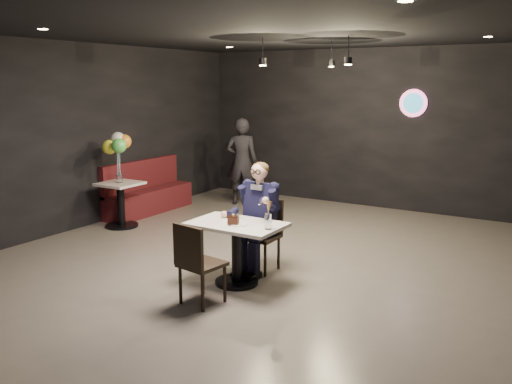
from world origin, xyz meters
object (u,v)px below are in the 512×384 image
Objects in this scene: main_table at (237,253)px; booth_bench at (149,187)px; seated_man at (261,216)px; chair_near at (202,262)px; chair_far at (260,236)px; balloon_vase at (120,178)px; side_table at (121,204)px; passerby at (242,162)px; sundae_glass at (268,221)px.

main_table is 4.02m from booth_bench.
seated_man is 3.76m from booth_bench.
seated_man is at bearing 98.33° from chair_near.
balloon_vase is (-3.08, 0.63, 0.37)m from chair_far.
booth_bench is 1.05m from side_table.
main_table is 1.20× the size of chair_far.
main_table is at bearing 98.81° from passerby.
seated_man reaches higher than chair_near.
main_table is at bearing -20.92° from side_table.
main_table is 4.35m from passerby.
side_table is 4.86× the size of balloon_vase.
chair_near is at bearing -90.00° from main_table.
chair_near is 0.48× the size of booth_bench.
main_table is 0.76× the size of seated_man.
main_table is 6.20× the size of sundae_glass.
passerby is at bearing 72.55° from side_table.
seated_man is (0.00, 0.55, 0.34)m from main_table.
booth_bench is at bearing 149.98° from sundae_glass.
chair_near reaches higher than balloon_vase.
booth_bench reaches higher than chair_far.
sundae_glass is at bearing -52.45° from chair_far.
chair_near is 0.64× the size of seated_man.
sundae_glass is 3.73m from balloon_vase.
chair_far is at bearing 127.55° from sundae_glass.
passerby is (0.78, 2.49, 0.02)m from balloon_vase.
seated_man reaches higher than booth_bench.
booth_bench reaches higher than main_table.
chair_near is at bearing -31.01° from side_table.
side_table is (-3.08, 0.63, -0.07)m from chair_far.
seated_man is at bearing 103.13° from passerby.
chair_far is at bearing 103.13° from passerby.
sundae_glass reaches higher than chair_far.
booth_bench reaches higher than side_table.
side_table is (-3.08, 0.63, -0.33)m from seated_man.
seated_man reaches higher than sundae_glass.
passerby is at bearing 126.58° from sundae_glass.
main_table is at bearing 98.33° from chair_near.
side_table is (-3.08, 1.85, -0.07)m from chair_near.
side_table is at bearing -73.30° from booth_bench.
passerby is at bearing 126.39° from chair_far.
sundae_glass is at bearing -52.45° from seated_man.
main_table is at bearing -90.00° from seated_man.
booth_bench is (-3.38, 2.18, 0.11)m from main_table.
chair_far is 3.16m from balloon_vase.
chair_far is 3.14m from side_table.
balloon_vase is (-3.08, 1.18, 0.45)m from main_table.
chair_near is 1.25m from seated_man.
main_table is 3.33m from balloon_vase.
main_table is 0.65m from seated_man.
passerby reaches higher than side_table.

